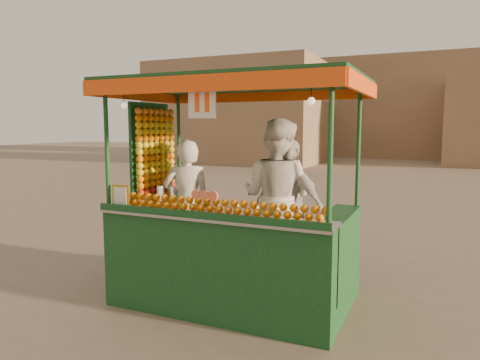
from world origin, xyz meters
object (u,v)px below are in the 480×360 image
at_px(juice_cart, 227,232).
at_px(vendor_left, 187,205).
at_px(vendor_right, 289,206).
at_px(vendor_middle, 277,197).

xyz_separation_m(juice_cart, vendor_left, (-0.61, 0.10, 0.28)).
height_order(vendor_left, vendor_right, vendor_right).
xyz_separation_m(vendor_left, vendor_right, (1.25, 0.41, 0.01)).
bearing_deg(vendor_middle, vendor_left, 23.57).
relative_size(juice_cart, vendor_left, 1.78).
bearing_deg(vendor_right, juice_cart, 55.56).
xyz_separation_m(juice_cart, vendor_right, (0.63, 0.51, 0.28)).
height_order(vendor_left, vendor_middle, vendor_middle).
height_order(juice_cart, vendor_left, juice_cart).
distance_m(vendor_left, vendor_middle, 1.16).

